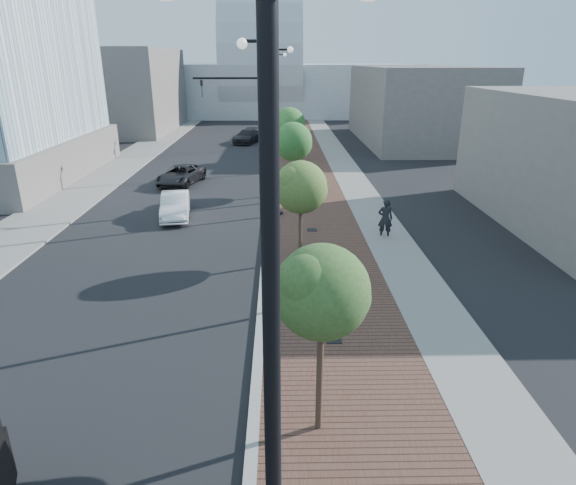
{
  "coord_description": "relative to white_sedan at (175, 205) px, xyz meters",
  "views": [
    {
      "loc": [
        0.68,
        -5.78,
        8.58
      ],
      "look_at": [
        1.0,
        12.0,
        2.0
      ],
      "focal_mm": 30.74,
      "sensor_mm": 36.0,
      "label": 1
    }
  ],
  "objects": [
    {
      "name": "pedestrian",
      "position": [
        11.41,
        -3.75,
        0.31
      ],
      "size": [
        0.81,
        0.58,
        2.06
      ],
      "primitive_type": "imported",
      "rotation": [
        0.0,
        0.0,
        3.02
      ],
      "color": "black",
      "rests_on": "ground"
    },
    {
      "name": "tree_2",
      "position": [
        6.99,
        5.25,
        2.83
      ],
      "size": [
        2.57,
        2.55,
        4.83
      ],
      "color": "#382619",
      "rests_on": "ground"
    },
    {
      "name": "tree_1",
      "position": [
        6.99,
        -6.75,
        2.71
      ],
      "size": [
        2.36,
        2.31,
        4.59
      ],
      "color": "#382619",
      "rests_on": "ground"
    },
    {
      "name": "utility_cover_1",
      "position": [
        7.75,
        -13.77,
        -0.59
      ],
      "size": [
        0.5,
        0.5,
        0.02
      ],
      "primitive_type": "cube",
      "color": "black",
      "rests_on": "sidewalk"
    },
    {
      "name": "sidewalk",
      "position": [
        8.85,
        18.23,
        -0.66
      ],
      "size": [
        7.0,
        140.0,
        0.12
      ],
      "primitive_type": "cube",
      "color": "#4C2D23",
      "rests_on": "ground"
    },
    {
      "name": "traffic_mast",
      "position": [
        5.05,
        3.23,
        4.27
      ],
      "size": [
        5.09,
        0.2,
        8.0
      ],
      "color": "black",
      "rests_on": "ground"
    },
    {
      "name": "concrete_strip",
      "position": [
        11.55,
        18.23,
        -0.65
      ],
      "size": [
        2.4,
        140.0,
        0.13
      ],
      "primitive_type": "cube",
      "color": "slate",
      "rests_on": "ground"
    },
    {
      "name": "commercial_block_ne",
      "position": [
        21.35,
        28.23,
        3.28
      ],
      "size": [
        12.0,
        22.0,
        8.0
      ],
      "primitive_type": "cube",
      "color": "#5E5855",
      "rests_on": "ground"
    },
    {
      "name": "white_sedan",
      "position": [
        0.0,
        0.0,
        0.0
      ],
      "size": [
        2.11,
        4.52,
        1.43
      ],
      "primitive_type": "imported",
      "rotation": [
        0.0,
        0.0,
        0.14
      ],
      "color": "white",
      "rests_on": "ground"
    },
    {
      "name": "streetlight_3",
      "position": [
        5.83,
        12.23,
        3.63
      ],
      "size": [
        1.44,
        0.56,
        9.21
      ],
      "color": "black",
      "rests_on": "ground"
    },
    {
      "name": "tree_3",
      "position": [
        6.99,
        17.25,
        2.57
      ],
      "size": [
        2.86,
        2.86,
        4.73
      ],
      "color": "#382619",
      "rests_on": "ground"
    },
    {
      "name": "tree_0",
      "position": [
        6.99,
        -17.75,
        3.06
      ],
      "size": [
        2.25,
        2.17,
        4.88
      ],
      "color": "#382619",
      "rests_on": "ground"
    },
    {
      "name": "streetlight_4",
      "position": [
        5.95,
        24.23,
        4.1
      ],
      "size": [
        1.72,
        0.56,
        9.28
      ],
      "color": "black",
      "rests_on": "ground"
    },
    {
      "name": "convention_center",
      "position": [
        3.35,
        63.23,
        5.29
      ],
      "size": [
        50.0,
        30.0,
        50.0
      ],
      "color": "#A3A9AD",
      "rests_on": "ground"
    },
    {
      "name": "utility_cover_2",
      "position": [
        7.75,
        -2.77,
        -0.59
      ],
      "size": [
        0.5,
        0.5,
        0.02
      ],
      "primitive_type": "cube",
      "color": "black",
      "rests_on": "sidewalk"
    },
    {
      "name": "commercial_block_nw",
      "position": [
        -14.65,
        38.23,
        4.28
      ],
      "size": [
        14.0,
        20.0,
        10.0
      ],
      "primitive_type": "cube",
      "color": "slate",
      "rests_on": "ground"
    },
    {
      "name": "dark_car_mid",
      "position": [
        -1.2,
        8.18,
        -0.03
      ],
      "size": [
        3.38,
        5.37,
        1.38
      ],
      "primitive_type": "imported",
      "rotation": [
        0.0,
        0.0,
        -0.23
      ],
      "color": "black",
      "rests_on": "ground"
    },
    {
      "name": "streetlight_0",
      "position": [
        5.95,
        -23.77,
        4.1
      ],
      "size": [
        1.72,
        0.56,
        9.28
      ],
      "color": "black",
      "rests_on": "ground"
    },
    {
      "name": "curb",
      "position": [
        5.35,
        18.23,
        -0.65
      ],
      "size": [
        0.3,
        140.0,
        0.14
      ],
      "primitive_type": "cube",
      "color": "gray",
      "rests_on": "ground"
    },
    {
      "name": "west_sidewalk",
      "position": [
        -7.65,
        18.23,
        -0.66
      ],
      "size": [
        4.0,
        140.0,
        0.12
      ],
      "primitive_type": "cube",
      "color": "slate",
      "rests_on": "ground"
    },
    {
      "name": "dark_car_far",
      "position": [
        2.52,
        27.56,
        0.01
      ],
      "size": [
        3.37,
        5.38,
        1.45
      ],
      "primitive_type": "imported",
      "rotation": [
        0.0,
        0.0,
        -0.29
      ],
      "color": "black",
      "rests_on": "ground"
    },
    {
      "name": "streetlight_2",
      "position": [
        5.95,
        0.23,
        4.1
      ],
      "size": [
        1.72,
        0.56,
        9.28
      ],
      "color": "black",
      "rests_on": "ground"
    },
    {
      "name": "streetlight_1",
      "position": [
        5.83,
        -11.77,
        3.63
      ],
      "size": [
        1.44,
        0.56,
        9.21
      ],
      "color": "black",
      "rests_on": "ground"
    }
  ]
}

